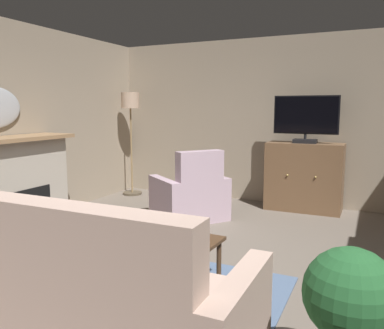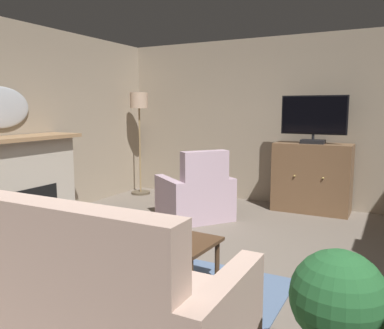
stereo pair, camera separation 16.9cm
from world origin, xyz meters
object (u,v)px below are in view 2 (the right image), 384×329
at_px(fireplace, 19,187).
at_px(cat, 104,238).
at_px(armchair_near_window, 196,197).
at_px(tv_cabinet, 312,179).
at_px(floor_lamp, 139,116).
at_px(tv_remote, 171,237).
at_px(television, 314,118).
at_px(coffee_table, 159,241).
at_px(sofa_floral, 77,297).
at_px(potted_plant_small_fern_corner, 337,309).
at_px(wall_mirror_oval, 1,107).

height_order(fireplace, cat, fireplace).
distance_m(fireplace, armchair_near_window, 2.35).
relative_size(tv_cabinet, floor_lamp, 0.61).
relative_size(tv_remote, floor_lamp, 0.09).
bearing_deg(television, armchair_near_window, -140.23).
height_order(tv_cabinet, floor_lamp, floor_lamp).
bearing_deg(cat, armchair_near_window, 75.29).
xyz_separation_m(coffee_table, sofa_floral, (0.05, -1.10, -0.04)).
height_order(television, potted_plant_small_fern_corner, television).
bearing_deg(floor_lamp, wall_mirror_oval, -97.05).
xyz_separation_m(television, floor_lamp, (-3.05, -0.13, 0.01)).
bearing_deg(floor_lamp, potted_plant_small_fern_corner, -43.94).
xyz_separation_m(television, armchair_near_window, (-1.38, -1.15, -1.11)).
bearing_deg(tv_remote, cat, -171.49).
distance_m(tv_cabinet, sofa_floral, 4.33).
distance_m(fireplace, cat, 1.43).
bearing_deg(coffee_table, sofa_floral, -87.25).
height_order(wall_mirror_oval, cat, wall_mirror_oval).
height_order(tv_remote, sofa_floral, sofa_floral).
bearing_deg(potted_plant_small_fern_corner, television, 102.79).
distance_m(television, coffee_table, 3.38).
bearing_deg(cat, floor_lamp, 116.66).
relative_size(fireplace, television, 1.84).
bearing_deg(television, wall_mirror_oval, -141.26).
relative_size(wall_mirror_oval, coffee_table, 0.79).
bearing_deg(coffee_table, tv_remote, -3.06).
height_order(sofa_floral, armchair_near_window, sofa_floral).
bearing_deg(tv_cabinet, coffee_table, -103.23).
bearing_deg(cat, wall_mirror_oval, -178.81).
bearing_deg(coffee_table, television, 76.55).
bearing_deg(television, cat, -123.64).
height_order(television, tv_remote, television).
height_order(tv_cabinet, armchair_near_window, tv_cabinet).
height_order(coffee_table, cat, coffee_table).
height_order(tv_remote, potted_plant_small_fern_corner, potted_plant_small_fern_corner).
distance_m(sofa_floral, potted_plant_small_fern_corner, 1.62).
height_order(armchair_near_window, potted_plant_small_fern_corner, armchair_near_window).
xyz_separation_m(fireplace, armchair_near_window, (1.75, 1.56, -0.27)).
xyz_separation_m(fireplace, wall_mirror_oval, (-0.25, 0.00, 1.00)).
xyz_separation_m(fireplace, coffee_table, (2.38, -0.42, -0.20)).
bearing_deg(tv_cabinet, armchair_near_window, -138.94).
distance_m(television, armchair_near_window, 2.11).
xyz_separation_m(television, sofa_floral, (-0.69, -4.22, -1.09)).
xyz_separation_m(fireplace, television, (3.12, 2.70, 0.85)).
relative_size(wall_mirror_oval, sofa_floral, 0.38).
relative_size(armchair_near_window, floor_lamp, 0.66).
bearing_deg(coffee_table, floor_lamp, 127.65).
distance_m(sofa_floral, armchair_near_window, 3.15).
bearing_deg(cat, sofa_floral, -55.05).
relative_size(fireplace, floor_lamp, 0.95).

